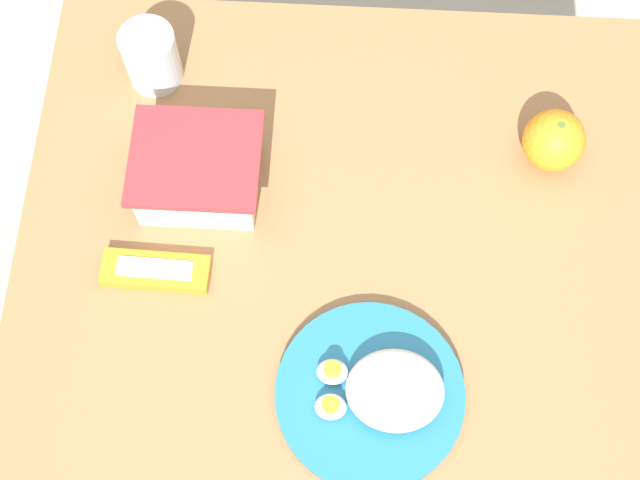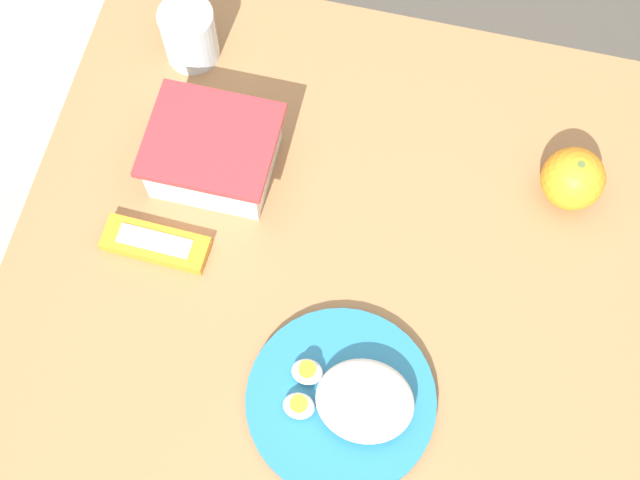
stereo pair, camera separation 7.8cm
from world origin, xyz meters
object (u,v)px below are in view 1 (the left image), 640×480
Objects in this scene: candy_bar at (156,271)px; drinking_glass at (151,57)px; orange_fruit at (554,140)px; rice_plate at (377,393)px; food_container at (199,172)px.

drinking_glass reaches higher than candy_bar.
rice_plate is (-0.23, -0.36, -0.02)m from orange_fruit.
orange_fruit is at bearing 8.46° from food_container.
orange_fruit is 0.93× the size of drinking_glass.
food_container is at bearing -171.54° from orange_fruit.
orange_fruit is at bearing 57.20° from rice_plate.
drinking_glass reaches higher than orange_fruit.
food_container is 1.86× the size of drinking_glass.
drinking_glass is (-0.04, 0.31, 0.04)m from candy_bar.
rice_plate is at bearing -122.80° from orange_fruit.
drinking_glass is at bearing 115.97° from food_container.
candy_bar is (-0.53, -0.21, -0.03)m from orange_fruit.
food_container is at bearing 70.92° from candy_bar.
food_container is at bearing -64.03° from drinking_glass.
orange_fruit is at bearing 21.34° from candy_bar.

